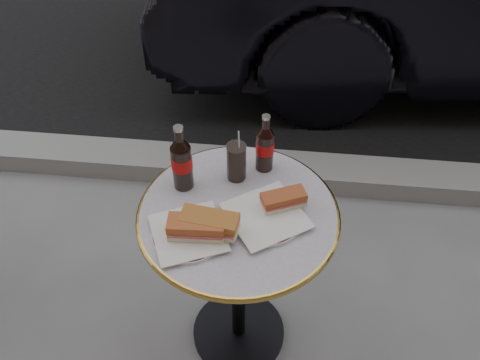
# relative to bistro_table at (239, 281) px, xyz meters

# --- Properties ---
(ground) EXTENTS (80.00, 80.00, 0.00)m
(ground) POSITION_rel_bistro_table_xyz_m (0.00, 0.00, -0.37)
(ground) COLOR gray
(ground) RESTS_ON ground
(curb) EXTENTS (40.00, 0.20, 0.12)m
(curb) POSITION_rel_bistro_table_xyz_m (0.00, 0.90, -0.32)
(curb) COLOR gray
(curb) RESTS_ON ground
(bistro_table) EXTENTS (0.62, 0.62, 0.73)m
(bistro_table) POSITION_rel_bistro_table_xyz_m (0.00, 0.00, 0.00)
(bistro_table) COLOR #BAB2C4
(bistro_table) RESTS_ON ground
(plate_left) EXTENTS (0.25, 0.25, 0.01)m
(plate_left) POSITION_rel_bistro_table_xyz_m (-0.13, -0.11, 0.37)
(plate_left) COLOR white
(plate_left) RESTS_ON bistro_table
(plate_right) EXTENTS (0.29, 0.29, 0.01)m
(plate_right) POSITION_rel_bistro_table_xyz_m (0.09, -0.02, 0.37)
(plate_right) COLOR silver
(plate_right) RESTS_ON bistro_table
(sandwich_left_a) EXTENTS (0.17, 0.08, 0.06)m
(sandwich_left_a) POSITION_rel_bistro_table_xyz_m (-0.11, -0.11, 0.41)
(sandwich_left_a) COLOR #B85A2E
(sandwich_left_a) RESTS_ON plate_left
(sandwich_left_b) EXTENTS (0.18, 0.10, 0.06)m
(sandwich_left_b) POSITION_rel_bistro_table_xyz_m (-0.07, -0.09, 0.41)
(sandwich_left_b) COLOR #B1672D
(sandwich_left_b) RESTS_ON plate_left
(sandwich_right) EXTENTS (0.15, 0.11, 0.05)m
(sandwich_right) POSITION_rel_bistro_table_xyz_m (0.13, 0.03, 0.40)
(sandwich_right) COLOR #A84D2A
(sandwich_right) RESTS_ON plate_right
(cola_bottle_left) EXTENTS (0.08, 0.08, 0.24)m
(cola_bottle_left) POSITION_rel_bistro_table_xyz_m (-0.18, 0.10, 0.49)
(cola_bottle_left) COLOR black
(cola_bottle_left) RESTS_ON bistro_table
(cola_bottle_right) EXTENTS (0.07, 0.07, 0.21)m
(cola_bottle_right) POSITION_rel_bistro_table_xyz_m (0.06, 0.21, 0.47)
(cola_bottle_right) COLOR black
(cola_bottle_right) RESTS_ON bistro_table
(cola_glass) EXTENTS (0.07, 0.07, 0.13)m
(cola_glass) POSITION_rel_bistro_table_xyz_m (-0.02, 0.15, 0.43)
(cola_glass) COLOR black
(cola_glass) RESTS_ON bistro_table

